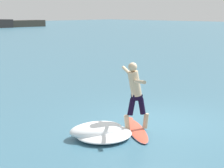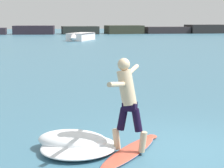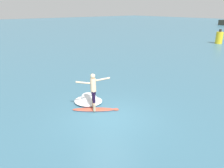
{
  "view_description": "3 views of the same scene",
  "coord_description": "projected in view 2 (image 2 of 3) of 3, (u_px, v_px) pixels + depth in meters",
  "views": [
    {
      "loc": [
        -8.51,
        -6.37,
        3.19
      ],
      "look_at": [
        -1.16,
        0.74,
        1.19
      ],
      "focal_mm": 60.0,
      "sensor_mm": 36.0,
      "label": 1
    },
    {
      "loc": [
        -2.62,
        -6.96,
        2.6
      ],
      "look_at": [
        -1.21,
        1.28,
        1.16
      ],
      "focal_mm": 60.0,
      "sensor_mm": 36.0,
      "label": 2
    },
    {
      "loc": [
        7.24,
        -5.66,
        4.9
      ],
      "look_at": [
        -0.87,
        0.87,
        1.24
      ],
      "focal_mm": 35.0,
      "sensor_mm": 36.0,
      "label": 3
    }
  ],
  "objects": [
    {
      "name": "fishing_boat_near_jetty",
      "position": [
        81.0,
        36.0,
        46.93
      ],
      "size": [
        4.08,
        5.97,
        0.95
      ],
      "color": "white",
      "rests_on": "ground"
    },
    {
      "name": "wave_foam_at_tail",
      "position": [
        79.0,
        147.0,
        7.45
      ],
      "size": [
        1.98,
        1.91,
        0.19
      ],
      "color": "white",
      "rests_on": "ground"
    },
    {
      "name": "ground_plane",
      "position": [
        181.0,
        148.0,
        7.64
      ],
      "size": [
        200.0,
        200.0,
        0.0
      ],
      "primitive_type": "plane",
      "color": "#3D6E85"
    },
    {
      "name": "rock_jetty_breakwater",
      "position": [
        110.0,
        30.0,
        69.21
      ],
      "size": [
        64.98,
        4.92,
        1.61
      ],
      "color": "#33332A",
      "rests_on": "ground"
    },
    {
      "name": "surfer",
      "position": [
        127.0,
        97.0,
        7.17
      ],
      "size": [
        0.91,
        1.51,
        1.82
      ],
      "color": "#D0B18A",
      "rests_on": "surfboard"
    },
    {
      "name": "wave_foam_at_nose",
      "position": [
        73.0,
        140.0,
        7.55
      ],
      "size": [
        1.63,
        1.3,
        0.39
      ],
      "color": "white",
      "rests_on": "ground"
    },
    {
      "name": "surfboard",
      "position": [
        130.0,
        151.0,
        7.38
      ],
      "size": [
        1.73,
        2.06,
        0.2
      ],
      "color": "#DD533C",
      "rests_on": "ground"
    }
  ]
}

